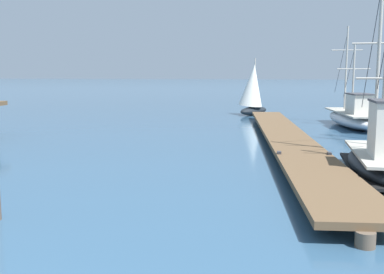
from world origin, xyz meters
name	(u,v)px	position (x,y,z in m)	size (l,w,h in m)	color
floating_dock	(287,137)	(4.55, 17.53, 0.36)	(3.81, 23.30, 0.53)	brown
fishing_boat_1	(354,116)	(8.52, 24.99, 0.61)	(2.81, 8.32, 5.82)	silver
fishing_boat_2	(383,156)	(7.15, 11.92, 0.63)	(2.05, 7.09, 6.33)	black
distant_sailboat	(253,90)	(2.55, 31.53, 1.78)	(2.61, 3.53, 4.08)	black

